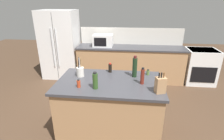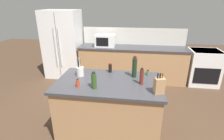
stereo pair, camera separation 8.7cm
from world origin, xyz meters
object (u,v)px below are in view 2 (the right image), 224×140
at_px(refrigerator, 63,44).
at_px(spice_jar_oregano, 148,73).
at_px(knife_block, 159,86).
at_px(olive_oil_bottle, 94,81).
at_px(wine_bottle, 134,67).
at_px(soy_sauce_bottle, 110,68).
at_px(vinegar_bottle, 142,77).
at_px(utensil_crock, 80,71).
at_px(spice_jar_paprika, 78,83).
at_px(range_oven, 203,67).
at_px(microwave, 105,40).

relative_size(refrigerator, spice_jar_oregano, 19.64).
relative_size(knife_block, olive_oil_bottle, 1.16).
height_order(wine_bottle, olive_oil_bottle, wine_bottle).
bearing_deg(knife_block, wine_bottle, 107.51).
bearing_deg(soy_sauce_bottle, vinegar_bottle, -37.52).
bearing_deg(utensil_crock, refrigerator, 119.25).
bearing_deg(soy_sauce_bottle, olive_oil_bottle, -102.15).
bearing_deg(knife_block, utensil_crock, 144.45).
height_order(utensil_crock, spice_jar_oregano, utensil_crock).
bearing_deg(spice_jar_paprika, knife_block, -1.74).
relative_size(refrigerator, spice_jar_paprika, 15.64).
bearing_deg(range_oven, wine_bottle, -132.11).
bearing_deg(soy_sauce_bottle, refrigerator, 131.17).
bearing_deg(spice_jar_oregano, spice_jar_paprika, -150.97).
relative_size(refrigerator, knife_block, 6.45).
bearing_deg(vinegar_bottle, olive_oil_bottle, -161.49).
xyz_separation_m(knife_block, soy_sauce_bottle, (-0.75, 0.65, -0.04)).
xyz_separation_m(microwave, soy_sauce_bottle, (0.41, -1.82, -0.08)).
distance_m(spice_jar_paprika, soy_sauce_bottle, 0.72).
height_order(spice_jar_paprika, soy_sauce_bottle, soy_sauce_bottle).
height_order(refrigerator, spice_jar_oregano, refrigerator).
height_order(vinegar_bottle, olive_oil_bottle, vinegar_bottle).
bearing_deg(wine_bottle, vinegar_bottle, -66.46).
distance_m(range_oven, microwave, 2.68).
height_order(utensil_crock, soy_sauce_bottle, utensil_crock).
xyz_separation_m(spice_jar_paprika, olive_oil_bottle, (0.24, -0.01, 0.06)).
xyz_separation_m(microwave, spice_jar_oregano, (1.05, -1.87, -0.11)).
bearing_deg(spice_jar_oregano, microwave, 119.26).
height_order(soy_sauce_bottle, spice_jar_oregano, soy_sauce_bottle).
bearing_deg(utensil_crock, olive_oil_bottle, -50.40).
xyz_separation_m(wine_bottle, olive_oil_bottle, (-0.55, -0.47, -0.05)).
height_order(knife_block, spice_jar_oregano, knife_block).
relative_size(refrigerator, wine_bottle, 5.31).
bearing_deg(knife_block, microwave, 98.69).
distance_m(microwave, wine_bottle, 2.14).
bearing_deg(vinegar_bottle, spice_jar_oregano, 72.14).
distance_m(soy_sauce_bottle, olive_oil_bottle, 0.64).
distance_m(spice_jar_paprika, olive_oil_bottle, 0.25).
bearing_deg(wine_bottle, range_oven, 47.89).
bearing_deg(refrigerator, vinegar_bottle, -46.46).
height_order(microwave, soy_sauce_bottle, microwave).
bearing_deg(soy_sauce_bottle, knife_block, -40.80).
bearing_deg(spice_jar_oregano, range_oven, 50.23).
bearing_deg(knife_block, spice_jar_oregano, 83.96).
bearing_deg(microwave, spice_jar_paprika, -89.25).
relative_size(range_oven, spice_jar_oregano, 9.66).
distance_m(microwave, olive_oil_bottle, 2.46).
relative_size(wine_bottle, vinegar_bottle, 1.37).
bearing_deg(spice_jar_paprika, soy_sauce_bottle, 58.35).
xyz_separation_m(soy_sauce_bottle, spice_jar_oregano, (0.64, -0.05, -0.03)).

